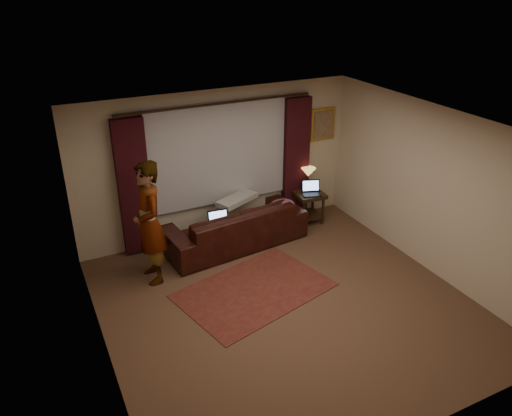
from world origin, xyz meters
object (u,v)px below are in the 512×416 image
(sofa, at_px, (234,219))
(end_table, at_px, (308,207))
(laptop_sofa, at_px, (220,221))
(person, at_px, (149,223))
(laptop_table, at_px, (312,188))
(tiffany_lamp, at_px, (308,179))

(sofa, xyz_separation_m, end_table, (1.60, 0.18, -0.20))
(laptop_sofa, bearing_deg, person, -162.93)
(sofa, distance_m, end_table, 1.62)
(sofa, distance_m, person, 1.67)
(person, bearing_deg, sofa, 102.92)
(sofa, bearing_deg, person, 8.81)
(sofa, bearing_deg, laptop_sofa, 22.16)
(end_table, bearing_deg, laptop_sofa, -169.42)
(laptop_sofa, bearing_deg, end_table, 16.63)
(laptop_table, bearing_deg, sofa, -158.24)
(end_table, height_order, tiffany_lamp, tiffany_lamp)
(end_table, distance_m, tiffany_lamp, 0.53)
(end_table, bearing_deg, laptop_table, -92.94)
(tiffany_lamp, xyz_separation_m, person, (-3.19, -0.73, 0.15))
(person, bearing_deg, laptop_sofa, 98.82)
(laptop_sofa, xyz_separation_m, tiffany_lamp, (1.98, 0.49, 0.19))
(tiffany_lamp, distance_m, laptop_table, 0.25)
(end_table, relative_size, tiffany_lamp, 1.37)
(sofa, distance_m, laptop_sofa, 0.40)
(laptop_table, bearing_deg, laptop_sofa, -153.40)
(laptop_sofa, relative_size, end_table, 0.62)
(laptop_sofa, relative_size, tiffany_lamp, 0.86)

